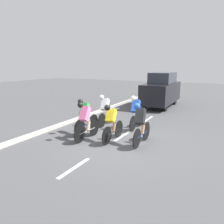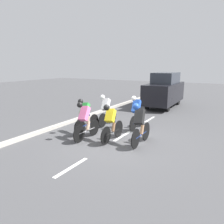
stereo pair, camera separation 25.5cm
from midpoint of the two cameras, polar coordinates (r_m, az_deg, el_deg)
The scene contains 12 objects.
ground_plane at distance 8.57m, azimuth 2.17°, elevation -7.17°, with size 60.00×60.00×0.00m, color #4C4C4F.
lane_stripe_near at distance 6.46m, azimuth -9.40°, elevation -14.04°, with size 0.12×1.40×0.01m, color white.
lane_stripe_mid at distance 8.97m, azimuth 3.60°, elevation -6.26°, with size 0.12×1.40×0.01m, color white.
lane_stripe_far at distance 11.82m, azimuth 10.45°, elevation -1.89°, with size 0.12×1.40×0.01m, color white.
curb at distance 10.68m, azimuth -12.02°, elevation -3.10°, with size 0.20×26.08×0.14m, color #B7B2A8.
cyclist_blue at distance 9.79m, azimuth 7.20°, elevation 0.10°, with size 0.39×1.65×1.54m.
cyclist_yellow at distance 8.16m, azimuth 0.61°, elevation -2.53°, with size 0.39×1.66×1.45m.
cyclist_white at distance 10.33m, azimuth -0.79°, elevation 0.75°, with size 0.41×1.62×1.50m.
cyclist_green at distance 9.22m, azimuth -6.18°, elevation -0.79°, with size 0.39×1.72×1.50m.
cyclist_pink at distance 8.42m, azimuth -6.18°, elevation -2.01°, with size 0.39×1.66×1.50m.
cyclist_black at distance 7.86m, azimuth 8.19°, elevation -2.81°, with size 0.41×1.70×1.56m.
support_car at distance 15.40m, azimuth 14.00°, elevation 5.56°, with size 1.70×4.36×2.33m.
Camera 2 is at (-3.82, 7.11, 2.84)m, focal length 35.00 mm.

